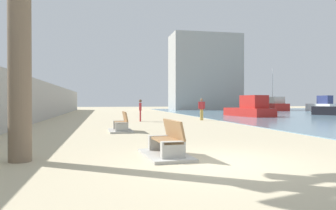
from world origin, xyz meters
TOP-DOWN VIEW (x-y plane):
  - ground_plane at (0.00, 18.00)m, footprint 120.00×120.00m
  - seawall at (-7.50, 18.00)m, footprint 0.80×64.00m
  - bench_near at (-0.98, 1.10)m, footprint 1.26×2.18m
  - bench_far at (-1.79, 8.38)m, footprint 1.17×2.14m
  - person_walking at (4.87, 16.33)m, footprint 0.48×0.30m
  - person_standing at (0.03, 15.90)m, footprint 0.22×0.53m
  - boat_outer at (11.24, 21.00)m, footprint 3.15×5.84m
  - boat_mid_bay at (17.02, 31.35)m, footprint 3.90×6.44m
  - boat_far_left at (23.35, 37.52)m, footprint 2.73×6.02m
  - boat_nearest at (29.22, 34.14)m, footprint 1.86×5.02m
  - harbor_building at (14.93, 46.00)m, footprint 12.00×6.00m

SIDE VIEW (x-z plane):
  - ground_plane at x=0.00m, z-range 0.00..0.00m
  - bench_near at x=-0.98m, z-range -0.26..0.72m
  - bench_far at x=-1.79m, z-range -0.26..0.72m
  - boat_mid_bay at x=17.02m, z-range -0.14..1.59m
  - boat_outer at x=11.24m, z-range -0.25..1.76m
  - boat_far_left at x=23.35m, z-range -2.49..4.17m
  - boat_nearest at x=29.22m, z-range -0.27..2.01m
  - person_standing at x=0.03m, z-range 0.13..1.75m
  - person_walking at x=4.87m, z-range 0.14..1.85m
  - seawall at x=-7.50m, z-range 0.00..3.03m
  - harbor_building at x=14.93m, z-range 0.00..13.10m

